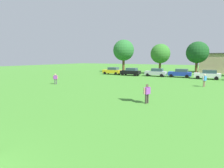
% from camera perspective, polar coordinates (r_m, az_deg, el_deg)
% --- Properties ---
extents(ground_plane, '(160.00, 160.00, 0.00)m').
position_cam_1_polar(ground_plane, '(31.95, 16.51, 1.20)').
color(ground_plane, '#42842D').
extents(adult_bystander, '(0.49, 0.73, 1.64)m').
position_cam_1_polar(adult_bystander, '(14.97, 11.24, -2.55)').
color(adult_bystander, '#3F3833').
rests_on(adult_bystander, ground).
extents(bystander_near_trees, '(0.53, 0.73, 1.69)m').
position_cam_1_polar(bystander_near_trees, '(26.33, 27.68, 1.34)').
color(bystander_near_trees, '#8C7259').
rests_on(bystander_near_trees, ground).
extents(bystander_midfield, '(0.63, 0.50, 1.53)m').
position_cam_1_polar(bystander_midfield, '(27.01, -17.79, 1.85)').
color(bystander_midfield, '#4C4C51').
rests_on(bystander_midfield, ground).
extents(parked_car_yellow_0, '(4.30, 2.02, 1.68)m').
position_cam_1_polar(parked_car_yellow_0, '(41.61, 0.11, 4.30)').
color(parked_car_yellow_0, yellow).
rests_on(parked_car_yellow_0, ground).
extents(parked_car_black_1, '(4.30, 2.02, 1.68)m').
position_cam_1_polar(parked_car_black_1, '(39.09, 6.03, 3.99)').
color(parked_car_black_1, black).
rests_on(parked_car_black_1, ground).
extents(parked_car_silver_2, '(4.30, 2.02, 1.68)m').
position_cam_1_polar(parked_car_silver_2, '(38.23, 14.01, 3.70)').
color(parked_car_silver_2, silver).
rests_on(parked_car_silver_2, ground).
extents(parked_car_blue_3, '(4.30, 2.02, 1.68)m').
position_cam_1_polar(parked_car_blue_3, '(37.70, 21.13, 3.33)').
color(parked_car_blue_3, '#1E38AD').
rests_on(parked_car_blue_3, ground).
extents(parked_car_white_4, '(4.30, 2.02, 1.68)m').
position_cam_1_polar(parked_car_white_4, '(36.41, 28.50, 2.72)').
color(parked_car_white_4, white).
rests_on(parked_car_white_4, ground).
extents(tree_far_left, '(5.58, 5.58, 8.69)m').
position_cam_1_polar(tree_far_left, '(48.14, 3.77, 10.78)').
color(tree_far_left, brown).
rests_on(tree_far_left, ground).
extents(tree_left, '(4.60, 4.60, 7.17)m').
position_cam_1_polar(tree_left, '(44.16, 15.35, 9.40)').
color(tree_left, brown).
rests_on(tree_left, ground).
extents(tree_center_left, '(4.79, 4.79, 7.47)m').
position_cam_1_polar(tree_center_left, '(44.32, 25.83, 9.14)').
color(tree_center_left, brown).
rests_on(tree_center_left, ground).
extents(house_left, '(10.55, 7.59, 5.06)m').
position_cam_1_polar(house_left, '(54.10, 31.82, 5.77)').
color(house_left, beige).
rests_on(house_left, ground).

